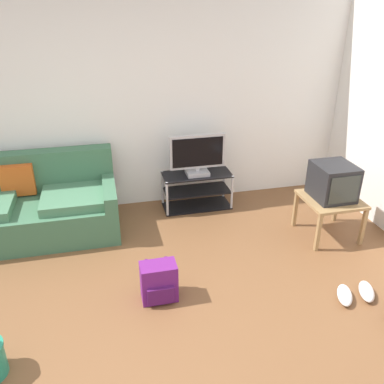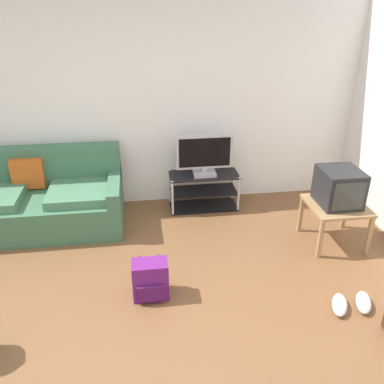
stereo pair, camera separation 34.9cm
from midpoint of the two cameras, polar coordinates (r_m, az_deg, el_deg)
ground_plane at (r=3.43m, az=-7.33°, el=-20.15°), size 9.00×9.80×0.02m
wall_back at (r=4.96m, az=-8.86°, el=12.84°), size 9.00×0.10×2.70m
couch at (r=4.93m, az=-18.96°, el=-1.22°), size 1.90×0.91×0.87m
tv_stand at (r=5.11m, az=3.60°, el=0.15°), size 0.85×0.37×0.46m
flat_tv at (r=4.90m, az=3.81°, el=5.09°), size 0.68×0.22×0.51m
side_table at (r=4.63m, az=21.74°, el=-2.36°), size 0.59×0.59×0.46m
crt_tv at (r=4.53m, az=22.17°, el=0.59°), size 0.40×0.44×0.38m
backpack at (r=3.67m, az=-3.14°, el=-12.37°), size 0.32×0.27×0.36m
sneakers_pair at (r=3.95m, az=24.08°, el=-14.27°), size 0.46×0.31×0.09m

